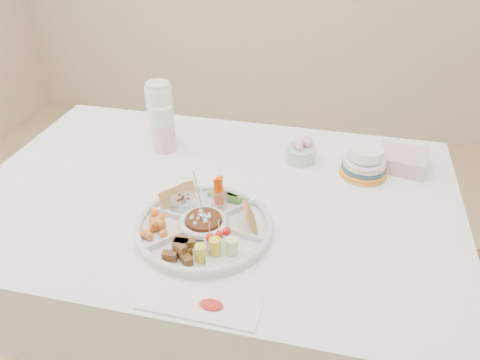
% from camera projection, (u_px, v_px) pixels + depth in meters
% --- Properties ---
extents(floor, '(4.00, 4.00, 0.00)m').
position_uv_depth(floor, '(219.00, 346.00, 1.89)').
color(floor, tan).
rests_on(floor, ground).
extents(dining_table, '(1.52, 1.02, 0.76)m').
position_uv_depth(dining_table, '(216.00, 279.00, 1.68)').
color(dining_table, white).
rests_on(dining_table, floor).
extents(party_tray, '(0.44, 0.44, 0.04)m').
position_uv_depth(party_tray, '(204.00, 225.00, 1.30)').
color(party_tray, silver).
rests_on(party_tray, dining_table).
extents(bean_dip, '(0.12, 0.12, 0.04)m').
position_uv_depth(bean_dip, '(204.00, 222.00, 1.30)').
color(bean_dip, black).
rests_on(bean_dip, party_tray).
extents(tortillas, '(0.11, 0.11, 0.06)m').
position_uv_depth(tortillas, '(250.00, 215.00, 1.30)').
color(tortillas, olive).
rests_on(tortillas, party_tray).
extents(carrot_cucumber, '(0.12, 0.12, 0.09)m').
position_uv_depth(carrot_cucumber, '(223.00, 188.00, 1.38)').
color(carrot_cucumber, '#F44B00').
rests_on(carrot_cucumber, party_tray).
extents(pita_raisins, '(0.13, 0.13, 0.06)m').
position_uv_depth(pita_raisins, '(180.00, 197.00, 1.38)').
color(pita_raisins, tan).
rests_on(pita_raisins, party_tray).
extents(cherries, '(0.12, 0.12, 0.04)m').
position_uv_depth(cherries, '(156.00, 224.00, 1.28)').
color(cherries, '#CC6636').
rests_on(cherries, party_tray).
extents(granola_chunks, '(0.11, 0.11, 0.04)m').
position_uv_depth(granola_chunks, '(181.00, 250.00, 1.20)').
color(granola_chunks, brown).
rests_on(granola_chunks, party_tray).
extents(banana_tomato, '(0.12, 0.12, 0.08)m').
position_uv_depth(banana_tomato, '(231.00, 239.00, 1.20)').
color(banana_tomato, '#FFF686').
rests_on(banana_tomato, party_tray).
extents(cup_stack, '(0.08, 0.08, 0.22)m').
position_uv_depth(cup_stack, '(163.00, 122.00, 1.65)').
color(cup_stack, silver).
rests_on(cup_stack, dining_table).
extents(thermos, '(0.12, 0.12, 0.24)m').
position_uv_depth(thermos, '(161.00, 114.00, 1.67)').
color(thermos, white).
rests_on(thermos, dining_table).
extents(flower_bowl, '(0.12, 0.12, 0.08)m').
position_uv_depth(flower_bowl, '(301.00, 151.00, 1.62)').
color(flower_bowl, silver).
rests_on(flower_bowl, dining_table).
extents(napkin_stack, '(0.19, 0.17, 0.05)m').
position_uv_depth(napkin_stack, '(402.00, 160.00, 1.59)').
color(napkin_stack, beige).
rests_on(napkin_stack, dining_table).
extents(plate_stack, '(0.17, 0.17, 0.10)m').
position_uv_depth(plate_stack, '(365.00, 161.00, 1.54)').
color(plate_stack, yellow).
rests_on(plate_stack, dining_table).
extents(placemat, '(0.29, 0.10, 0.01)m').
position_uv_depth(placemat, '(199.00, 304.00, 1.09)').
color(placemat, white).
rests_on(placemat, dining_table).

